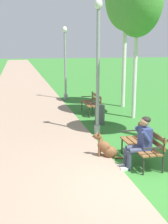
# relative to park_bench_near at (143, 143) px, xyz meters

# --- Properties ---
(ground_plane) EXTENTS (120.00, 120.00, 0.00)m
(ground_plane) POSITION_rel_park_bench_near_xyz_m (-0.53, -1.15, -0.51)
(ground_plane) COLOR #33752D
(paved_path) EXTENTS (3.78, 60.00, 0.04)m
(paved_path) POSITION_rel_park_bench_near_xyz_m (-2.59, 22.85, -0.49)
(paved_path) COLOR gray
(paved_path) RESTS_ON ground
(park_bench_near) EXTENTS (0.55, 1.50, 0.85)m
(park_bench_near) POSITION_rel_park_bench_near_xyz_m (0.00, 0.00, 0.00)
(park_bench_near) COLOR brown
(park_bench_near) RESTS_ON ground
(park_bench_mid) EXTENTS (0.55, 1.50, 0.85)m
(park_bench_mid) POSITION_rel_park_bench_near_xyz_m (0.10, 5.42, 0.00)
(park_bench_mid) COLOR brown
(park_bench_mid) RESTS_ON ground
(person_seated_on_near_bench) EXTENTS (0.74, 0.49, 1.25)m
(person_seated_on_near_bench) POSITION_rel_park_bench_near_xyz_m (-0.21, -0.27, 0.17)
(person_seated_on_near_bench) COLOR #33384C
(person_seated_on_near_bench) RESTS_ON ground
(dog_brown) EXTENTS (0.78, 0.48, 0.71)m
(dog_brown) POSITION_rel_park_bench_near_xyz_m (-0.80, 0.50, -0.25)
(dog_brown) COLOR brown
(dog_brown) RESTS_ON ground
(lamp_post_near) EXTENTS (0.24, 0.24, 4.23)m
(lamp_post_near) POSITION_rel_park_bench_near_xyz_m (-0.47, 2.56, 1.68)
(lamp_post_near) COLOR gray
(lamp_post_near) RESTS_ON ground
(lamp_post_mid) EXTENTS (0.24, 0.24, 3.80)m
(lamp_post_mid) POSITION_rel_park_bench_near_xyz_m (-0.46, 8.92, 1.46)
(lamp_post_mid) COLOR gray
(lamp_post_mid) RESTS_ON ground
(litter_bin) EXTENTS (0.36, 0.36, 0.70)m
(litter_bin) POSITION_rel_park_bench_near_xyz_m (-0.04, 3.76, -0.16)
(litter_bin) COLOR #515156
(litter_bin) RESTS_ON ground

